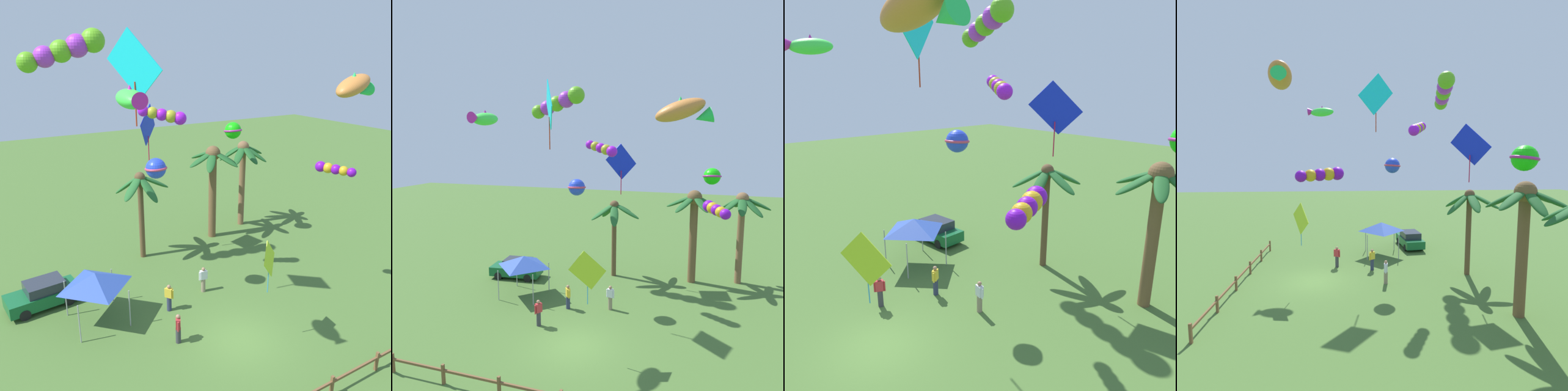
% 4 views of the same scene
% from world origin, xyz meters
% --- Properties ---
extents(ground_plane, '(120.00, 120.00, 0.00)m').
position_xyz_m(ground_plane, '(0.00, 0.00, 0.00)').
color(ground_plane, '#476B2D').
extents(palm_tree_0, '(3.86, 3.83, 6.13)m').
position_xyz_m(palm_tree_0, '(-0.43, 10.82, 4.71)').
color(palm_tree_0, brown).
rests_on(palm_tree_0, ground).
extents(palm_tree_1, '(3.88, 4.04, 7.01)m').
position_xyz_m(palm_tree_1, '(9.00, 12.15, 5.30)').
color(palm_tree_1, brown).
rests_on(palm_tree_1, ground).
extents(palm_tree_2, '(4.13, 4.11, 7.14)m').
position_xyz_m(palm_tree_2, '(5.56, 11.30, 5.20)').
color(palm_tree_2, brown).
rests_on(palm_tree_2, ground).
extents(parked_car_0, '(4.06, 2.10, 1.51)m').
position_xyz_m(parked_car_0, '(-7.72, 8.09, 0.75)').
color(parked_car_0, '#145B2D').
rests_on(parked_car_0, ground).
extents(spectator_0, '(0.54, 0.28, 1.59)m').
position_xyz_m(spectator_0, '(0.78, 4.79, 0.81)').
color(spectator_0, gray).
rests_on(spectator_0, ground).
extents(spectator_1, '(0.41, 0.46, 1.59)m').
position_xyz_m(spectator_1, '(-1.86, 4.08, 0.81)').
color(spectator_1, '#2D3351').
rests_on(spectator_1, ground).
extents(spectator_2, '(0.38, 0.50, 1.59)m').
position_xyz_m(spectator_2, '(-2.71, 1.44, 0.81)').
color(spectator_2, '#38383D').
rests_on(spectator_2, ground).
extents(festival_tent, '(2.86, 2.86, 2.85)m').
position_xyz_m(festival_tent, '(-5.54, 5.16, 2.47)').
color(festival_tent, '#9E9EA3').
rests_on(festival_tent, ground).
extents(kite_ball_0, '(1.44, 1.45, 1.19)m').
position_xyz_m(kite_ball_0, '(6.71, 10.48, 8.29)').
color(kite_ball_0, '#15CF0F').
extents(kite_tube_1, '(4.60, 1.82, 2.31)m').
position_xyz_m(kite_tube_1, '(-4.74, 10.07, 13.67)').
color(kite_tube_1, '#5DB41D').
extents(kite_diamond_2, '(1.55, 2.73, 4.32)m').
position_xyz_m(kite_diamond_2, '(-3.14, 4.47, 12.97)').
color(kite_diamond_2, '#13DDEF').
extents(kite_fish_3, '(2.66, 1.42, 1.43)m').
position_xyz_m(kite_fish_3, '(5.29, -0.75, 12.09)').
color(kite_fish_3, orange).
extents(kite_tube_4, '(1.27, 2.05, 0.63)m').
position_xyz_m(kite_tube_4, '(6.83, 1.23, 7.57)').
color(kite_tube_4, '#740EC3').
extents(kite_diamond_5, '(1.61, 1.19, 2.74)m').
position_xyz_m(kite_diamond_5, '(0.98, -0.64, 4.49)').
color(kite_diamond_5, '#BAE423').
extents(kite_fish_6, '(1.09, 2.13, 0.88)m').
position_xyz_m(kite_fish_6, '(-5.07, 0.21, 11.98)').
color(kite_fish_6, '#40F145').
extents(kite_ball_7, '(1.55, 1.55, 1.09)m').
position_xyz_m(kite_ball_7, '(-1.73, 5.53, 7.78)').
color(kite_ball_7, blue).
extents(kite_diamond_8, '(1.93, 2.12, 3.90)m').
position_xyz_m(kite_diamond_8, '(0.11, 10.51, 9.14)').
color(kite_diamond_8, '#1325ED').
extents(kite_tube_9, '(2.46, 1.60, 1.10)m').
position_xyz_m(kite_tube_9, '(-0.45, 7.03, 10.28)').
color(kite_tube_9, '#A316EA').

